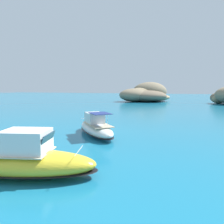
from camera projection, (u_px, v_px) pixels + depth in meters
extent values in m
ellipsoid|color=#84755B|center=(150.00, 91.00, 89.27)|extent=(19.79, 19.63, 8.22)
ellipsoid|color=#756651|center=(147.00, 96.00, 84.34)|extent=(18.30, 17.24, 4.73)
ellipsoid|color=#84755B|center=(134.00, 95.00, 84.15)|extent=(14.52, 15.45, 5.43)
ellipsoid|color=#9E8966|center=(141.00, 95.00, 85.71)|extent=(14.42, 13.24, 5.78)
ellipsoid|color=#9E8966|center=(153.00, 97.00, 88.55)|extent=(19.68, 19.35, 3.25)
ellipsoid|color=#9E8966|center=(218.00, 99.00, 74.66)|extent=(6.15, 6.49, 3.40)
ellipsoid|color=#756651|center=(219.00, 98.00, 75.52)|extent=(8.51, 8.04, 4.08)
ellipsoid|color=yellow|center=(20.00, 163.00, 13.02)|extent=(10.36, 5.83, 1.69)
ellipsoid|color=black|center=(20.00, 168.00, 13.06)|extent=(10.57, 5.95, 0.20)
cube|color=#C6B793|center=(8.00, 151.00, 12.99)|extent=(5.97, 4.06, 0.06)
cube|color=silver|center=(26.00, 141.00, 12.81)|extent=(3.28, 2.82, 1.39)
cube|color=#2D4756|center=(48.00, 139.00, 12.69)|extent=(0.88, 1.94, 0.74)
cylinder|color=silver|center=(79.00, 150.00, 12.62)|extent=(0.66, 2.00, 0.04)
ellipsoid|color=white|center=(96.00, 129.00, 24.36)|extent=(8.08, 8.05, 1.49)
ellipsoid|color=black|center=(96.00, 131.00, 24.40)|extent=(8.24, 8.21, 0.18)
cube|color=#C6B793|center=(98.00, 124.00, 23.69)|extent=(5.00, 4.99, 0.06)
cube|color=silver|center=(95.00, 118.00, 24.61)|extent=(3.04, 3.04, 1.23)
cube|color=#2D4756|center=(91.00, 115.00, 25.74)|extent=(1.40, 1.41, 0.65)
cylinder|color=silver|center=(88.00, 118.00, 27.39)|extent=(1.32, 1.33, 0.04)
cube|color=navy|center=(100.00, 113.00, 22.72)|extent=(3.31, 3.31, 0.04)
cylinder|color=silver|center=(92.00, 120.00, 22.44)|extent=(0.03, 0.03, 1.40)
cylinder|color=silver|center=(108.00, 119.00, 23.17)|extent=(0.03, 0.03, 1.40)
ellipsoid|color=#B2B2B2|center=(22.00, 139.00, 21.47)|extent=(2.82, 2.14, 0.44)
cube|color=#9E998E|center=(22.00, 139.00, 21.46)|extent=(1.90, 1.35, 0.06)
cube|color=black|center=(18.00, 135.00, 22.49)|extent=(0.27, 0.27, 0.36)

